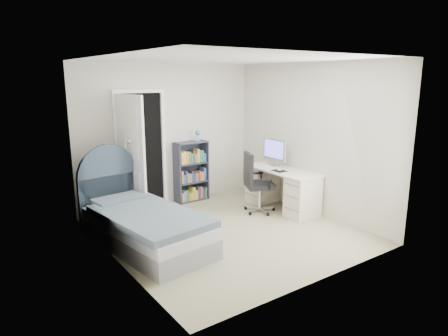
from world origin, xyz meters
TOP-DOWN VIEW (x-y plane):
  - room_shell at (0.00, 0.00)m, footprint 3.50×3.70m
  - door at (-0.78, 1.51)m, footprint 0.92×0.83m
  - bed at (-1.21, 0.31)m, footprint 1.24×2.19m
  - nightstand at (-1.43, 1.46)m, footprint 0.37×0.37m
  - floor_lamp at (-0.98, 1.29)m, footprint 0.19×0.19m
  - bookcase at (0.37, 1.65)m, footprint 0.62×0.27m
  - desk at (1.41, 0.35)m, footprint 0.58×1.44m
  - office_chair at (0.91, 0.46)m, footprint 0.60×0.60m

SIDE VIEW (x-z plane):
  - bed at x=-1.21m, z-range -0.35..0.93m
  - nightstand at x=-1.43m, z-range 0.09..0.64m
  - desk at x=1.41m, z-range -0.21..0.98m
  - bookcase at x=0.37m, z-range -0.14..1.17m
  - floor_lamp at x=-0.98m, z-range -0.12..1.20m
  - office_chair at x=0.91m, z-range 0.05..1.08m
  - door at x=-0.78m, z-range 0.00..2.06m
  - room_shell at x=0.00m, z-range -0.05..2.55m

